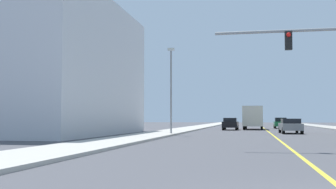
{
  "coord_description": "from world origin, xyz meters",
  "views": [
    {
      "loc": [
        -1.79,
        -7.06,
        1.42
      ],
      "look_at": [
        -7.55,
        22.08,
        3.1
      ],
      "focal_mm": 44.88,
      "sensor_mm": 36.0,
      "label": 1
    }
  ],
  "objects_px": {
    "street_lamp": "(171,86)",
    "car_green": "(280,123)",
    "delivery_truck": "(253,117)",
    "car_gray": "(290,126)",
    "car_black": "(230,124)"
  },
  "relations": [
    {
      "from": "car_green",
      "to": "car_gray",
      "type": "xyz_separation_m",
      "value": [
        -0.4,
        -19.52,
        -0.03
      ]
    },
    {
      "from": "street_lamp",
      "to": "delivery_truck",
      "type": "distance_m",
      "value": 20.68
    },
    {
      "from": "street_lamp",
      "to": "car_gray",
      "type": "xyz_separation_m",
      "value": [
        10.25,
        5.63,
        -3.47
      ]
    },
    {
      "from": "car_gray",
      "to": "delivery_truck",
      "type": "distance_m",
      "value": 14.09
    },
    {
      "from": "car_black",
      "to": "delivery_truck",
      "type": "relative_size",
      "value": 0.56
    },
    {
      "from": "car_black",
      "to": "delivery_truck",
      "type": "distance_m",
      "value": 4.15
    },
    {
      "from": "car_green",
      "to": "delivery_truck",
      "type": "distance_m",
      "value": 6.99
    },
    {
      "from": "car_green",
      "to": "car_black",
      "type": "relative_size",
      "value": 1.0
    },
    {
      "from": "street_lamp",
      "to": "car_green",
      "type": "bearing_deg",
      "value": 67.05
    },
    {
      "from": "street_lamp",
      "to": "car_gray",
      "type": "relative_size",
      "value": 1.58
    },
    {
      "from": "car_gray",
      "to": "car_green",
      "type": "bearing_deg",
      "value": 87.46
    },
    {
      "from": "car_gray",
      "to": "delivery_truck",
      "type": "height_order",
      "value": "delivery_truck"
    },
    {
      "from": "car_green",
      "to": "car_black",
      "type": "distance_m",
      "value": 10.97
    },
    {
      "from": "car_green",
      "to": "car_black",
      "type": "xyz_separation_m",
      "value": [
        -6.44,
        -8.88,
        -0.01
      ]
    },
    {
      "from": "delivery_truck",
      "to": "street_lamp",
      "type": "bearing_deg",
      "value": -108.13
    }
  ]
}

